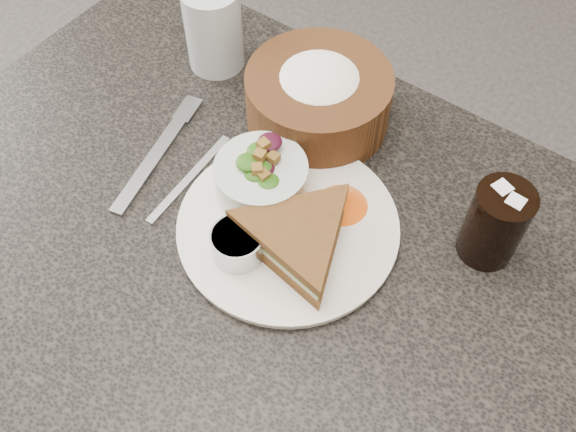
% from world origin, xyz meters
% --- Properties ---
extents(floor, '(6.00, 6.00, 0.00)m').
position_xyz_m(floor, '(0.00, 0.00, 0.00)').
color(floor, '#565250').
rests_on(floor, ground).
extents(dining_table, '(1.00, 0.70, 0.75)m').
position_xyz_m(dining_table, '(0.00, 0.00, 0.38)').
color(dining_table, black).
rests_on(dining_table, floor).
extents(dinner_plate, '(0.28, 0.28, 0.01)m').
position_xyz_m(dinner_plate, '(0.03, 0.03, 0.76)').
color(dinner_plate, silver).
rests_on(dinner_plate, dining_table).
extents(sandwich, '(0.20, 0.20, 0.05)m').
position_xyz_m(sandwich, '(0.06, 0.01, 0.79)').
color(sandwich, brown).
rests_on(sandwich, dinner_plate).
extents(salad_bowl, '(0.13, 0.13, 0.07)m').
position_xyz_m(salad_bowl, '(-0.03, 0.05, 0.80)').
color(salad_bowl, '#B5C2BA').
rests_on(salad_bowl, dinner_plate).
extents(dressing_ramekin, '(0.07, 0.07, 0.04)m').
position_xyz_m(dressing_ramekin, '(0.00, -0.04, 0.78)').
color(dressing_ramekin, '#AEB0B4').
rests_on(dressing_ramekin, dinner_plate).
extents(orange_wedge, '(0.10, 0.10, 0.03)m').
position_xyz_m(orange_wedge, '(0.07, 0.09, 0.78)').
color(orange_wedge, '#FF5D0F').
rests_on(orange_wedge, dinner_plate).
extents(fork, '(0.06, 0.20, 0.01)m').
position_xyz_m(fork, '(-0.19, 0.01, 0.75)').
color(fork, gray).
rests_on(fork, dining_table).
extents(knife, '(0.02, 0.17, 0.00)m').
position_xyz_m(knife, '(-0.13, 0.02, 0.75)').
color(knife, '#AEB1B5').
rests_on(knife, dining_table).
extents(bread_basket, '(0.25, 0.25, 0.11)m').
position_xyz_m(bread_basket, '(-0.05, 0.21, 0.81)').
color(bread_basket, '#4F2C15').
rests_on(bread_basket, dining_table).
extents(cola_glass, '(0.07, 0.07, 0.12)m').
position_xyz_m(cola_glass, '(0.24, 0.15, 0.81)').
color(cola_glass, black).
rests_on(cola_glass, dining_table).
extents(water_glass, '(0.09, 0.09, 0.13)m').
position_xyz_m(water_glass, '(-0.24, 0.22, 0.81)').
color(water_glass, silver).
rests_on(water_glass, dining_table).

